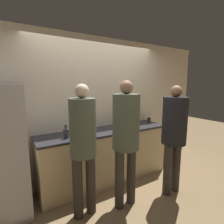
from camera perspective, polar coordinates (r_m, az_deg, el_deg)
name	(u,v)px	position (r m, az deg, el deg)	size (l,w,h in m)	color
ground_plane	(116,188)	(3.24, 1.45, -23.69)	(14.00, 14.00, 0.00)	#8C704C
wall_back	(98,108)	(3.33, -4.71, 1.23)	(5.20, 0.06, 2.60)	beige
counter	(106,155)	(3.29, -2.02, -13.80)	(2.39, 0.65, 0.95)	beige
person_left	(83,141)	(2.28, -9.39, -9.21)	(0.34, 0.34, 1.76)	#38332D
person_center	(126,133)	(2.43, 4.56, -6.69)	(0.37, 0.37, 1.80)	#38332D
person_right	(174,130)	(2.89, 19.61, -5.47)	(0.37, 0.37, 1.74)	#38332D
fruit_bowl	(131,126)	(3.21, 6.07, -4.61)	(0.32, 0.32, 0.13)	brown
utensil_crock	(132,120)	(3.63, 6.54, -2.62)	(0.11, 0.11, 0.28)	silver
bottle_dark	(66,133)	(2.72, -14.81, -6.70)	(0.07, 0.07, 0.20)	#333338
cup_black	(149,120)	(3.83, 11.94, -2.52)	(0.08, 0.08, 0.09)	#28282D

